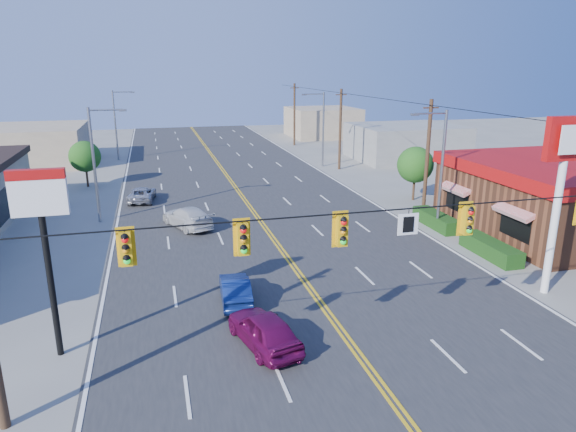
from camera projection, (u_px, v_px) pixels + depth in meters
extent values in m
plane|color=gray|center=(368.00, 369.00, 18.67)|extent=(160.00, 160.00, 0.00)
cube|color=#2D2D30|center=(258.00, 218.00, 37.22)|extent=(20.00, 120.00, 0.06)
cylinder|color=black|center=(376.00, 211.00, 16.99)|extent=(24.00, 0.05, 0.05)
cube|color=white|center=(408.00, 224.00, 17.44)|extent=(0.75, 0.04, 0.75)
cube|color=#D89E0C|center=(126.00, 249.00, 15.18)|extent=(0.55, 0.34, 1.25)
cube|color=#D89E0C|center=(243.00, 239.00, 16.05)|extent=(0.55, 0.34, 1.25)
cube|color=#D89E0C|center=(342.00, 230.00, 16.86)|extent=(0.55, 0.34, 1.25)
cube|color=#D89E0C|center=(467.00, 220.00, 18.01)|extent=(0.55, 0.34, 1.25)
cube|color=brown|center=(576.00, 201.00, 34.17)|extent=(14.00, 12.00, 4.00)
cube|color=#194214|center=(461.00, 233.00, 32.51)|extent=(1.20, 9.00, 0.90)
cylinder|color=white|center=(554.00, 224.00, 24.11)|extent=(0.36, 0.36, 7.00)
cube|color=#A50C0C|center=(567.00, 139.00, 22.99)|extent=(2.20, 0.36, 2.00)
cylinder|color=black|center=(51.00, 282.00, 18.84)|extent=(0.24, 0.24, 6.00)
cube|color=white|center=(39.00, 197.00, 17.94)|extent=(1.90, 0.30, 1.30)
cylinder|color=gray|center=(442.00, 172.00, 33.25)|extent=(0.20, 0.20, 8.00)
cylinder|color=gray|center=(431.00, 113.00, 31.91)|extent=(2.20, 0.12, 0.12)
cube|color=gray|center=(415.00, 115.00, 31.65)|extent=(0.50, 0.25, 0.15)
cylinder|color=gray|center=(323.00, 130.00, 55.51)|extent=(0.20, 0.20, 8.00)
cylinder|color=gray|center=(314.00, 94.00, 54.18)|extent=(2.20, 0.12, 0.12)
cube|color=gray|center=(304.00, 95.00, 53.92)|extent=(0.50, 0.25, 0.15)
cylinder|color=gray|center=(94.00, 166.00, 35.26)|extent=(0.20, 0.20, 8.00)
cylinder|color=gray|center=(106.00, 110.00, 34.46)|extent=(2.20, 0.12, 0.12)
cube|color=gray|center=(123.00, 110.00, 34.75)|extent=(0.50, 0.25, 0.15)
cylinder|color=gray|center=(116.00, 126.00, 59.38)|extent=(0.20, 0.20, 8.00)
cylinder|color=gray|center=(122.00, 92.00, 58.58)|extent=(2.20, 0.12, 0.12)
cube|color=gray|center=(133.00, 92.00, 58.87)|extent=(0.50, 0.25, 0.15)
cylinder|color=#47301E|center=(427.00, 158.00, 37.20)|extent=(0.28, 0.28, 8.40)
cylinder|color=#47301E|center=(340.00, 130.00, 53.90)|extent=(0.28, 0.28, 8.40)
cylinder|color=#47301E|center=(294.00, 115.00, 70.60)|extent=(0.28, 0.28, 8.40)
cylinder|color=#47301E|center=(414.00, 187.00, 42.11)|extent=(0.20, 0.20, 2.10)
sphere|color=#235B19|center=(415.00, 165.00, 41.58)|extent=(2.94, 2.94, 2.94)
cylinder|color=#47301E|center=(87.00, 176.00, 46.74)|extent=(0.20, 0.20, 2.00)
sphere|color=#235B19|center=(85.00, 156.00, 46.24)|extent=(2.80, 2.80, 2.80)
cube|color=gray|center=(406.00, 142.00, 60.63)|extent=(12.00, 10.00, 4.00)
cube|color=tan|center=(33.00, 145.00, 57.70)|extent=(11.00, 12.00, 4.20)
cube|color=tan|center=(323.00, 122.00, 80.25)|extent=(10.00, 10.00, 4.40)
imported|color=#610A3E|center=(264.00, 331.00, 19.99)|extent=(2.62, 4.43, 1.41)
imported|color=navy|center=(235.00, 291.00, 23.78)|extent=(1.55, 3.80, 1.22)
imported|color=silver|center=(188.00, 218.00, 34.90)|extent=(3.67, 5.19, 1.39)
imported|color=#B0AFB4|center=(142.00, 195.00, 41.67)|extent=(2.44, 4.37, 1.15)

